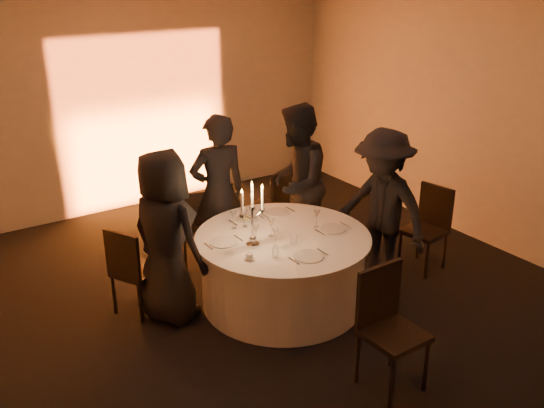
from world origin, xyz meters
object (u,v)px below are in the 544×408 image
guest_back_left (218,193)px  chair_back_left (197,222)px  chair_back_right (273,202)px  guest_left (166,237)px  guest_right (382,208)px  chair_front (387,320)px  chair_right (429,223)px  chair_left (131,267)px  candelabra (253,224)px  guest_back_right (296,183)px  coffee_cup (249,257)px  banquet_table (283,269)px

guest_back_left → chair_back_left: bearing=-31.7°
chair_back_right → guest_left: (-1.84, -0.89, 0.33)m
chair_back_left → guest_right: (1.49, -1.49, 0.35)m
chair_front → chair_right: bearing=33.6°
chair_back_left → guest_back_left: bearing=154.8°
chair_left → guest_right: guest_right is taller
chair_back_left → chair_right: size_ratio=0.96×
chair_back_right → candelabra: candelabra is taller
chair_back_right → candelabra: 1.79m
candelabra → guest_back_right: bearing=36.9°
candelabra → chair_front: bearing=-76.9°
chair_left → coffee_cup: 1.26m
chair_back_right → candelabra: (-1.11, -1.32, 0.45)m
banquet_table → coffee_cup: bearing=-154.8°
chair_right → coffee_cup: 2.44m
chair_front → guest_back_right: size_ratio=0.56×
chair_back_right → chair_right: 1.93m
chair_left → chair_back_left: size_ratio=1.00×
guest_right → guest_left: bearing=-115.7°
chair_back_right → guest_left: size_ratio=0.55×
chair_back_right → guest_right: guest_right is taller
chair_back_left → coffee_cup: size_ratio=8.63×
chair_front → guest_back_left: (-0.11, 2.67, 0.31)m
chair_back_right → coffee_cup: chair_back_right is taller
guest_right → candelabra: (-1.53, 0.18, 0.12)m
chair_right → guest_right: bearing=-103.4°
guest_left → coffee_cup: 0.86m
chair_left → guest_right: bearing=-135.7°
coffee_cup → guest_back_left: bearing=72.6°
chair_right → chair_front: (-1.89, -1.29, 0.05)m
guest_left → chair_front: bearing=-171.3°
banquet_table → chair_back_right: 1.50m
chair_front → guest_back_left: size_ratio=0.58×
banquet_table → guest_left: 1.27m
banquet_table → guest_back_left: 1.24m
chair_left → chair_back_right: size_ratio=0.97×
chair_left → guest_left: guest_left is taller
chair_back_right → chair_right: bearing=98.8°
banquet_table → candelabra: size_ratio=2.68×
banquet_table → chair_back_left: chair_back_left is taller
candelabra → banquet_table: bearing=4.3°
candelabra → coffee_cup: bearing=-128.0°
chair_back_left → chair_front: size_ratio=0.89×
guest_right → coffee_cup: bearing=-98.7°
chair_back_left → guest_back_right: size_ratio=0.50×
banquet_table → guest_back_right: guest_back_right is taller
chair_left → candelabra: candelabra is taller
chair_back_left → guest_back_left: 0.46m
guest_back_left → chair_front: bearing=99.1°
coffee_cup → chair_back_right: bearing=50.2°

